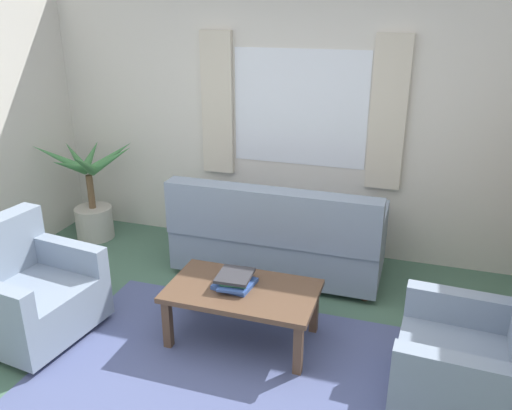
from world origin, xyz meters
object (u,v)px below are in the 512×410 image
couch (278,238)px  armchair_right (476,367)px  book_stack_on_table (235,280)px  coffee_table (242,295)px  potted_plant (91,198)px  armchair_left (25,292)px

couch → armchair_right: bearing=139.7°
book_stack_on_table → couch: bearing=88.4°
coffee_table → book_stack_on_table: bearing=155.2°
couch → book_stack_on_table: size_ratio=5.34×
coffee_table → book_stack_on_table: 0.13m
book_stack_on_table → potted_plant: 2.40m
armchair_right → coffee_table: size_ratio=0.80×
armchair_right → potted_plant: 4.03m
book_stack_on_table → potted_plant: size_ratio=0.32×
couch → armchair_left: size_ratio=2.03×
coffee_table → potted_plant: potted_plant is taller
armchair_right → potted_plant: bearing=-109.2°
armchair_left → coffee_table: (1.59, 0.41, 0.03)m
couch → book_stack_on_table: bearing=88.4°
coffee_table → book_stack_on_table: size_ratio=3.09×
couch → book_stack_on_table: couch is taller
armchair_right → coffee_table: bearing=-97.3°
coffee_table → armchair_right: bearing=-10.5°
coffee_table → armchair_left: bearing=-165.5°
armchair_left → potted_plant: 1.75m
couch → potted_plant: 2.11m
book_stack_on_table → armchair_right: bearing=-11.1°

